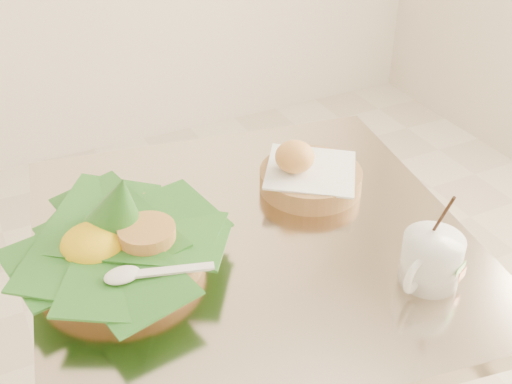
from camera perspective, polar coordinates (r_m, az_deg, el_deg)
name	(u,v)px	position (r m, az deg, el deg)	size (l,w,h in m)	color
cafe_table	(252,330)	(1.21, -0.33, -12.21)	(0.80, 0.80, 0.75)	gray
rice_basket	(118,240)	(1.01, -12.16, -4.16)	(0.33, 0.33, 0.17)	#9D6B43
bread_basket	(308,175)	(1.17, 4.63, 1.54)	(0.22, 0.22, 0.10)	#9D6B43
coffee_mug	(430,259)	(0.99, 15.25, -5.80)	(0.12, 0.09, 0.15)	white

